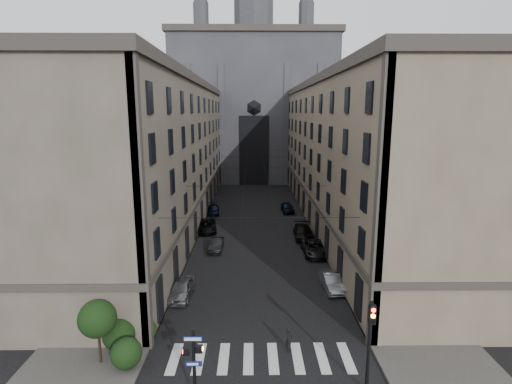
{
  "coord_description": "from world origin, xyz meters",
  "views": [
    {
      "loc": [
        -0.54,
        -16.81,
        14.72
      ],
      "look_at": [
        -0.2,
        12.87,
        8.75
      ],
      "focal_mm": 28.0,
      "sensor_mm": 36.0,
      "label": 1
    }
  ],
  "objects_px": {
    "traffic_light_right": "(370,336)",
    "car_left_midfar": "(206,226)",
    "car_left_near": "(182,289)",
    "car_right_midfar": "(303,232)",
    "gothic_tower": "(254,98)",
    "car_right_midnear": "(314,248)",
    "car_left_far": "(213,210)",
    "car_right_far": "(287,207)",
    "car_left_midnear": "(216,245)",
    "car_right_near": "(331,282)",
    "pedestrian_signal_left": "(194,359)",
    "pedestrian": "(289,339)"
  },
  "relations": [
    {
      "from": "pedestrian",
      "to": "car_right_far",
      "type": "bearing_deg",
      "value": 11.4
    },
    {
      "from": "gothic_tower",
      "to": "traffic_light_right",
      "type": "distance_m",
      "value": 74.67
    },
    {
      "from": "pedestrian_signal_left",
      "to": "car_left_midnear",
      "type": "distance_m",
      "value": 22.9
    },
    {
      "from": "car_left_midnear",
      "to": "car_right_far",
      "type": "distance_m",
      "value": 19.04
    },
    {
      "from": "gothic_tower",
      "to": "traffic_light_right",
      "type": "relative_size",
      "value": 11.15
    },
    {
      "from": "car_right_near",
      "to": "car_right_far",
      "type": "xyz_separation_m",
      "value": [
        -1.39,
        26.4,
        0.06
      ]
    },
    {
      "from": "car_left_near",
      "to": "pedestrian",
      "type": "distance_m",
      "value": 10.94
    },
    {
      "from": "car_left_midfar",
      "to": "car_left_far",
      "type": "bearing_deg",
      "value": 83.19
    },
    {
      "from": "pedestrian_signal_left",
      "to": "car_left_midnear",
      "type": "xyz_separation_m",
      "value": [
        -0.85,
        22.82,
        -1.68
      ]
    },
    {
      "from": "car_left_midfar",
      "to": "car_right_midnear",
      "type": "height_order",
      "value": "car_left_midfar"
    },
    {
      "from": "car_right_midnear",
      "to": "car_left_midfar",
      "type": "bearing_deg",
      "value": 144.52
    },
    {
      "from": "car_left_midfar",
      "to": "pedestrian",
      "type": "bearing_deg",
      "value": -79.5
    },
    {
      "from": "gothic_tower",
      "to": "car_right_far",
      "type": "xyz_separation_m",
      "value": [
        4.81,
        -33.95,
        -17.08
      ]
    },
    {
      "from": "gothic_tower",
      "to": "car_right_midfar",
      "type": "bearing_deg",
      "value": -83.17
    },
    {
      "from": "pedestrian_signal_left",
      "to": "pedestrian",
      "type": "relative_size",
      "value": 2.5
    },
    {
      "from": "pedestrian_signal_left",
      "to": "car_left_near",
      "type": "relative_size",
      "value": 0.96
    },
    {
      "from": "pedestrian_signal_left",
      "to": "traffic_light_right",
      "type": "height_order",
      "value": "traffic_light_right"
    },
    {
      "from": "car_right_near",
      "to": "car_right_far",
      "type": "height_order",
      "value": "car_right_far"
    },
    {
      "from": "car_left_midfar",
      "to": "pedestrian_signal_left",
      "type": "bearing_deg",
      "value": -91.67
    },
    {
      "from": "pedestrian_signal_left",
      "to": "car_left_midfar",
      "type": "bearing_deg",
      "value": 95.15
    },
    {
      "from": "gothic_tower",
      "to": "car_right_far",
      "type": "bearing_deg",
      "value": -81.94
    },
    {
      "from": "car_right_midnear",
      "to": "pedestrian_signal_left",
      "type": "bearing_deg",
      "value": -115.11
    },
    {
      "from": "pedestrian_signal_left",
      "to": "car_left_midnear",
      "type": "height_order",
      "value": "pedestrian_signal_left"
    },
    {
      "from": "traffic_light_right",
      "to": "car_left_midfar",
      "type": "xyz_separation_m",
      "value": [
        -11.8,
        29.4,
        -2.56
      ]
    },
    {
      "from": "gothic_tower",
      "to": "car_left_midnear",
      "type": "height_order",
      "value": "gothic_tower"
    },
    {
      "from": "car_right_near",
      "to": "car_right_midfar",
      "type": "distance_m",
      "value": 13.81
    },
    {
      "from": "car_left_midfar",
      "to": "car_right_far",
      "type": "relative_size",
      "value": 1.24
    },
    {
      "from": "car_left_midfar",
      "to": "car_right_midfar",
      "type": "height_order",
      "value": "car_right_midfar"
    },
    {
      "from": "car_right_midnear",
      "to": "pedestrian",
      "type": "distance_m",
      "value": 17.77
    },
    {
      "from": "car_left_far",
      "to": "car_right_far",
      "type": "height_order",
      "value": "car_right_far"
    },
    {
      "from": "gothic_tower",
      "to": "pedestrian_signal_left",
      "type": "height_order",
      "value": "gothic_tower"
    },
    {
      "from": "car_right_far",
      "to": "car_left_midnear",
      "type": "bearing_deg",
      "value": -122.17
    },
    {
      "from": "car_left_midfar",
      "to": "car_right_near",
      "type": "relative_size",
      "value": 1.32
    },
    {
      "from": "car_left_near",
      "to": "car_left_midnear",
      "type": "bearing_deg",
      "value": 83.59
    },
    {
      "from": "car_left_near",
      "to": "car_right_midfar",
      "type": "bearing_deg",
      "value": 55.19
    },
    {
      "from": "car_right_midnear",
      "to": "car_left_far",
      "type": "bearing_deg",
      "value": 124.59
    },
    {
      "from": "car_left_midfar",
      "to": "car_right_near",
      "type": "bearing_deg",
      "value": -60.24
    },
    {
      "from": "car_left_midfar",
      "to": "car_right_near",
      "type": "height_order",
      "value": "car_left_midfar"
    },
    {
      "from": "car_left_far",
      "to": "car_right_far",
      "type": "distance_m",
      "value": 11.06
    },
    {
      "from": "pedestrian_signal_left",
      "to": "car_left_near",
      "type": "height_order",
      "value": "pedestrian_signal_left"
    },
    {
      "from": "pedestrian_signal_left",
      "to": "car_left_far",
      "type": "xyz_separation_m",
      "value": [
        -2.69,
        38.47,
        -1.67
      ]
    },
    {
      "from": "pedestrian_signal_left",
      "to": "car_left_midfar",
      "type": "height_order",
      "value": "pedestrian_signal_left"
    },
    {
      "from": "car_left_near",
      "to": "car_right_near",
      "type": "xyz_separation_m",
      "value": [
        12.4,
        1.41,
        -0.05
      ]
    },
    {
      "from": "car_right_midnear",
      "to": "car_right_near",
      "type": "bearing_deg",
      "value": -89.97
    },
    {
      "from": "gothic_tower",
      "to": "car_right_near",
      "type": "height_order",
      "value": "gothic_tower"
    },
    {
      "from": "car_right_near",
      "to": "pedestrian",
      "type": "bearing_deg",
      "value": -120.61
    },
    {
      "from": "car_right_near",
      "to": "traffic_light_right",
      "type": "bearing_deg",
      "value": -96.91
    },
    {
      "from": "car_right_midfar",
      "to": "car_left_midnear",
      "type": "bearing_deg",
      "value": -156.72
    },
    {
      "from": "car_right_midnear",
      "to": "car_right_far",
      "type": "bearing_deg",
      "value": 92.73
    },
    {
      "from": "car_left_far",
      "to": "car_right_midnear",
      "type": "xyz_separation_m",
      "value": [
        12.23,
        -17.0,
        0.05
      ]
    }
  ]
}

